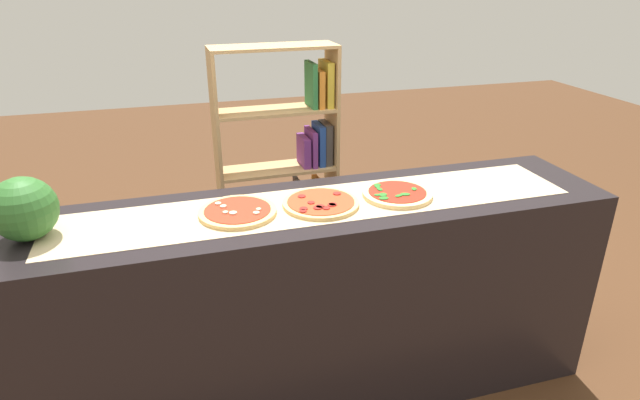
% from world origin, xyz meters
% --- Properties ---
extents(ground_plane, '(12.00, 12.00, 0.00)m').
position_xyz_m(ground_plane, '(0.00, 0.00, 0.00)').
color(ground_plane, '#4C2D19').
extents(counter, '(2.48, 0.57, 0.96)m').
position_xyz_m(counter, '(0.00, 0.00, 0.48)').
color(counter, black).
rests_on(counter, ground_plane).
extents(parchment_paper, '(2.13, 0.37, 0.00)m').
position_xyz_m(parchment_paper, '(0.00, 0.00, 0.96)').
color(parchment_paper, tan).
rests_on(parchment_paper, counter).
extents(pizza_mushroom_0, '(0.31, 0.31, 0.03)m').
position_xyz_m(pizza_mushroom_0, '(-0.34, 0.00, 0.97)').
color(pizza_mushroom_0, '#DBB26B').
rests_on(pizza_mushroom_0, parchment_paper).
extents(pizza_pepperoni_1, '(0.31, 0.31, 0.02)m').
position_xyz_m(pizza_pepperoni_1, '(-0.00, -0.01, 0.97)').
color(pizza_pepperoni_1, '#DBB26B').
rests_on(pizza_pepperoni_1, parchment_paper).
extents(pizza_spinach_2, '(0.30, 0.30, 0.03)m').
position_xyz_m(pizza_spinach_2, '(0.34, -0.01, 0.97)').
color(pizza_spinach_2, '#E5C17F').
rests_on(pizza_spinach_2, parchment_paper).
extents(watermelon, '(0.23, 0.23, 0.23)m').
position_xyz_m(watermelon, '(-1.08, 0.01, 1.07)').
color(watermelon, '#2D6628').
rests_on(watermelon, counter).
extents(bookshelf, '(0.72, 0.26, 1.45)m').
position_xyz_m(bookshelf, '(0.15, 1.07, 0.68)').
color(bookshelf, tan).
rests_on(bookshelf, ground_plane).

